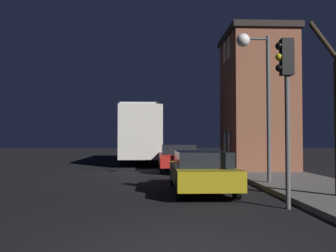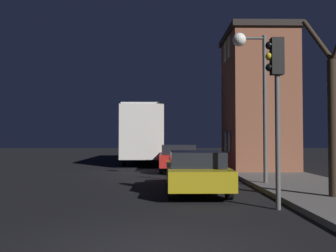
{
  "view_description": "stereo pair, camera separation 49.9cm",
  "coord_description": "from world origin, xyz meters",
  "px_view_note": "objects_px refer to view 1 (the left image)",
  "views": [
    {
      "loc": [
        -0.38,
        -5.63,
        1.72
      ],
      "look_at": [
        0.34,
        13.41,
        2.34
      ],
      "focal_mm": 40.0,
      "sensor_mm": 36.0,
      "label": 1
    },
    {
      "loc": [
        0.12,
        -5.64,
        1.72
      ],
      "look_at": [
        0.34,
        13.41,
        2.34
      ],
      "focal_mm": 40.0,
      "sensor_mm": 36.0,
      "label": 2
    }
  ],
  "objects_px": {
    "bus": "(143,131)",
    "car_near_lane": "(201,170)",
    "streetlamp": "(255,72)",
    "car_mid_lane": "(178,157)",
    "traffic_light": "(286,86)"
  },
  "relations": [
    {
      "from": "streetlamp",
      "to": "car_near_lane",
      "type": "relative_size",
      "value": 1.12
    },
    {
      "from": "bus",
      "to": "car_near_lane",
      "type": "bearing_deg",
      "value": -81.42
    },
    {
      "from": "bus",
      "to": "streetlamp",
      "type": "bearing_deg",
      "value": -72.52
    },
    {
      "from": "bus",
      "to": "car_near_lane",
      "type": "height_order",
      "value": "bus"
    },
    {
      "from": "car_near_lane",
      "to": "car_mid_lane",
      "type": "distance_m",
      "value": 7.22
    },
    {
      "from": "traffic_light",
      "to": "car_near_lane",
      "type": "xyz_separation_m",
      "value": [
        -1.7,
        2.99,
        -2.3
      ]
    },
    {
      "from": "traffic_light",
      "to": "car_mid_lane",
      "type": "xyz_separation_m",
      "value": [
        -1.99,
        10.2,
        -2.24
      ]
    },
    {
      "from": "traffic_light",
      "to": "car_mid_lane",
      "type": "bearing_deg",
      "value": 101.02
    },
    {
      "from": "car_near_lane",
      "to": "car_mid_lane",
      "type": "relative_size",
      "value": 1.14
    },
    {
      "from": "streetlamp",
      "to": "traffic_light",
      "type": "distance_m",
      "value": 4.36
    },
    {
      "from": "traffic_light",
      "to": "bus",
      "type": "xyz_separation_m",
      "value": [
        -3.99,
        18.15,
        -0.73
      ]
    },
    {
      "from": "streetlamp",
      "to": "traffic_light",
      "type": "xyz_separation_m",
      "value": [
        -0.4,
        -4.2,
        -1.11
      ]
    },
    {
      "from": "streetlamp",
      "to": "bus",
      "type": "distance_m",
      "value": 14.74
    },
    {
      "from": "streetlamp",
      "to": "bus",
      "type": "relative_size",
      "value": 0.45
    },
    {
      "from": "streetlamp",
      "to": "bus",
      "type": "bearing_deg",
      "value": 107.48
    }
  ]
}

